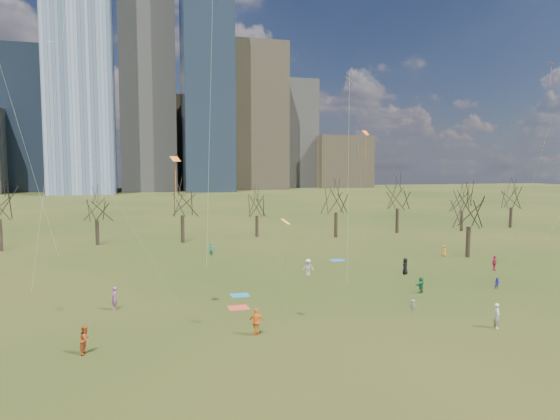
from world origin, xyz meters
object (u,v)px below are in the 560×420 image
object	(u,v)px
blanket_teal	(240,295)
blanket_navy	(337,260)
person_2	(86,340)
person_1	(497,316)
person_4	(256,322)
blanket_crimson	(238,308)

from	to	relation	value
blanket_teal	blanket_navy	size ratio (longest dim) A/B	1.00
blanket_navy	person_2	bearing A→B (deg)	-137.64
blanket_teal	blanket_navy	bearing A→B (deg)	41.73
blanket_teal	person_1	bearing A→B (deg)	-41.28
blanket_navy	person_4	xyz separation A→B (m)	(-15.48, -23.41, 0.91)
blanket_teal	person_1	distance (m)	20.60
blanket_teal	person_4	distance (m)	10.57
blanket_teal	blanket_crimson	distance (m)	3.87
blanket_crimson	person_1	distance (m)	19.08
person_1	person_2	distance (m)	27.17
blanket_navy	person_2	distance (m)	35.29
blanket_navy	person_1	size ratio (longest dim) A/B	0.92
blanket_teal	person_2	xyz separation A→B (m)	(-11.57, -10.84, 0.85)
blanket_crimson	person_1	xyz separation A→B (m)	(16.34, -9.80, 0.85)
blanket_teal	blanket_navy	world-z (taller)	same
blanket_teal	person_4	world-z (taller)	person_4
blanket_teal	blanket_crimson	bearing A→B (deg)	-103.06
blanket_teal	person_4	size ratio (longest dim) A/B	0.87
blanket_crimson	blanket_teal	bearing A→B (deg)	76.94
person_1	blanket_navy	bearing A→B (deg)	33.40
person_2	blanket_teal	bearing A→B (deg)	-31.58
person_2	person_4	size ratio (longest dim) A/B	0.94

